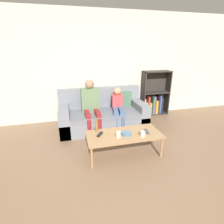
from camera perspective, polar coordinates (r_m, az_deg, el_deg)
name	(u,v)px	position (r m, az deg, el deg)	size (l,w,h in m)	color
ground_plane	(138,194)	(2.50, 8.43, -25.09)	(22.00, 22.00, 0.00)	#84664C
wall_back	(97,68)	(4.46, -4.78, 14.22)	(12.00, 0.06, 2.60)	beige
couch	(103,115)	(4.08, -2.91, -1.04)	(1.96, 0.90, 0.87)	gray
bookshelf	(153,98)	(4.97, 13.35, 4.38)	(0.75, 0.28, 1.19)	#332D28
coffee_table	(124,136)	(3.01, 3.91, -7.71)	(1.27, 0.57, 0.40)	#A87F56
person_adult	(91,102)	(3.84, -6.97, 3.12)	(0.39, 0.63, 1.13)	maroon
person_child	(118,106)	(3.95, 1.91, 1.92)	(0.33, 0.65, 0.92)	#476693
cup_near	(118,134)	(2.86, 2.05, -7.35)	(0.08, 0.08, 0.10)	silver
cup_far	(143,134)	(2.93, 10.01, -7.01)	(0.08, 0.08, 0.09)	silver
tv_remote_0	(100,134)	(2.95, -3.98, -7.26)	(0.13, 0.17, 0.02)	black
tv_remote_1	(147,131)	(3.10, 11.22, -6.26)	(0.07, 0.17, 0.02)	#47474C
snack_bowl	(126,133)	(2.96, 4.72, -7.01)	(0.16, 0.16, 0.05)	teal
bottle	(96,126)	(3.03, -5.10, -4.62)	(0.06, 0.06, 0.24)	olive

